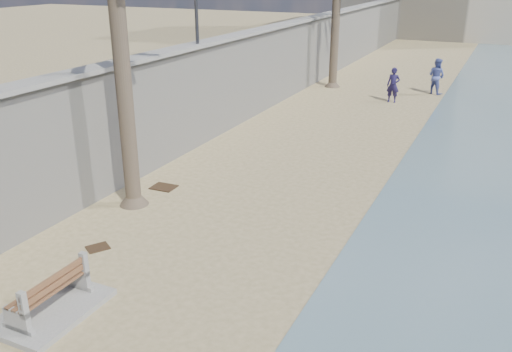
# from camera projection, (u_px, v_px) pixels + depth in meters

# --- Properties ---
(seawall) EXTENTS (0.45, 70.00, 3.50)m
(seawall) POSITION_uv_depth(u_px,v_px,m) (283.00, 63.00, 26.22)
(seawall) COLOR gray
(seawall) RESTS_ON ground_plane
(wall_cap) EXTENTS (0.80, 70.00, 0.12)m
(wall_cap) POSITION_uv_depth(u_px,v_px,m) (283.00, 25.00, 25.57)
(wall_cap) COLOR gray
(wall_cap) RESTS_ON seawall
(bench_far) EXTENTS (1.41, 2.07, 0.87)m
(bench_far) POSITION_uv_depth(u_px,v_px,m) (49.00, 296.00, 10.09)
(bench_far) COLOR gray
(bench_far) RESTS_ON ground_plane
(person_a) EXTENTS (0.69, 0.47, 1.90)m
(person_a) POSITION_uv_depth(u_px,v_px,m) (393.00, 83.00, 25.78)
(person_a) COLOR #1C163D
(person_a) RESTS_ON ground_plane
(person_b) EXTENTS (1.20, 1.11, 2.01)m
(person_b) POSITION_uv_depth(u_px,v_px,m) (437.00, 74.00, 27.48)
(person_b) COLOR #4E59A1
(person_b) RESTS_ON ground_plane
(debris_c) EXTENTS (0.73, 0.59, 0.03)m
(debris_c) POSITION_uv_depth(u_px,v_px,m) (164.00, 187.00, 16.01)
(debris_c) COLOR #382616
(debris_c) RESTS_ON ground_plane
(debris_d) EXTENTS (0.60, 0.63, 0.03)m
(debris_d) POSITION_uv_depth(u_px,v_px,m) (98.00, 248.00, 12.57)
(debris_d) COLOR #382616
(debris_d) RESTS_ON ground_plane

